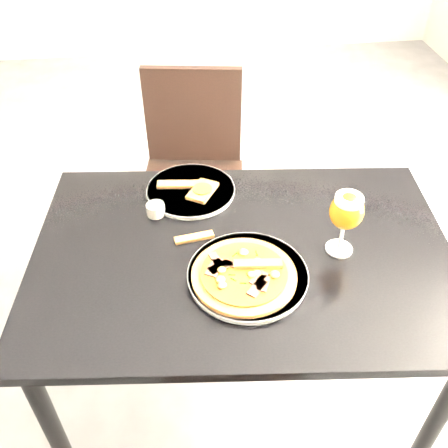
{
  "coord_description": "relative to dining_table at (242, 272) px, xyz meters",
  "views": [
    {
      "loc": [
        0.14,
        -1.31,
        1.75
      ],
      "look_at": [
        0.26,
        -0.27,
        0.83
      ],
      "focal_mm": 40.0,
      "sensor_mm": 36.0,
      "label": 1
    }
  ],
  "objects": [
    {
      "name": "pizza",
      "position": [
        -0.01,
        -0.12,
        0.12
      ],
      "size": [
        0.28,
        0.28,
        0.03
      ],
      "rotation": [
        0.0,
        0.0,
        -0.41
      ],
      "color": "#A56527",
      "rests_on": "plate_main"
    },
    {
      "name": "dining_table",
      "position": [
        0.0,
        0.0,
        0.0
      ],
      "size": [
        1.27,
        0.91,
        0.75
      ],
      "rotation": [
        0.0,
        0.0,
        -0.1
      ],
      "color": "black",
      "rests_on": "ground"
    },
    {
      "name": "crust_scraps",
      "position": [
        -0.12,
        0.28,
        0.11
      ],
      "size": [
        0.2,
        0.13,
        0.02
      ],
      "rotation": [
        0.0,
        0.0,
        0.33
      ],
      "color": "#A56527",
      "rests_on": "plate_second"
    },
    {
      "name": "loose_crust",
      "position": [
        -0.13,
        0.07,
        0.09
      ],
      "size": [
        0.12,
        0.04,
        0.01
      ],
      "primitive_type": "cube",
      "rotation": [
        0.0,
        0.0,
        0.16
      ],
      "color": "#A56527",
      "rests_on": "dining_table"
    },
    {
      "name": "plate_main",
      "position": [
        -0.0,
        -0.1,
        0.1
      ],
      "size": [
        0.44,
        0.44,
        0.02
      ],
      "primitive_type": "cylinder",
      "rotation": [
        0.0,
        0.0,
        -0.53
      ],
      "color": "white",
      "rests_on": "dining_table"
    },
    {
      "name": "sauce_cup",
      "position": [
        -0.24,
        0.19,
        0.11
      ],
      "size": [
        0.06,
        0.06,
        0.04
      ],
      "color": "#BBBAA8",
      "rests_on": "dining_table"
    },
    {
      "name": "ground",
      "position": [
        -0.31,
        0.3,
        -0.66
      ],
      "size": [
        6.0,
        6.0,
        0.0
      ],
      "primitive_type": "plane",
      "color": "#535255",
      "rests_on": "ground"
    },
    {
      "name": "plate_second",
      "position": [
        -0.13,
        0.29,
        0.1
      ],
      "size": [
        0.29,
        0.29,
        0.02
      ],
      "primitive_type": "cylinder",
      "rotation": [
        0.0,
        0.0,
        -0.02
      ],
      "color": "white",
      "rests_on": "dining_table"
    },
    {
      "name": "chair_far",
      "position": [
        -0.1,
        0.75,
        -0.15
      ],
      "size": [
        0.48,
        0.48,
        0.92
      ],
      "rotation": [
        0.0,
        0.0,
        -0.15
      ],
      "color": "black",
      "rests_on": "ground"
    },
    {
      "name": "beer_glass",
      "position": [
        0.27,
        -0.03,
        0.23
      ],
      "size": [
        0.09,
        0.09,
        0.2
      ],
      "color": "silver",
      "rests_on": "dining_table"
    }
  ]
}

